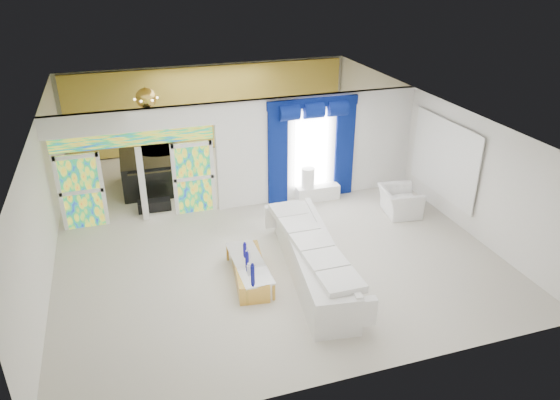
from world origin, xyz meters
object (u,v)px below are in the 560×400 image
object	(u,v)px
white_sofa	(312,260)
coffee_table	(249,271)
console_table	(317,192)
armchair	(400,201)
grand_piano	(148,172)

from	to	relation	value
white_sofa	coffee_table	distance (m)	1.40
white_sofa	console_table	size ratio (longest dim) A/B	3.40
console_table	armchair	world-z (taller)	armchair
armchair	console_table	bearing A→B (deg)	58.59
white_sofa	coffee_table	size ratio (longest dim) A/B	2.26
armchair	coffee_table	bearing A→B (deg)	119.86
console_table	coffee_table	bearing A→B (deg)	-131.11
coffee_table	grand_piano	size ratio (longest dim) A/B	0.95
console_table	armchair	xyz separation A→B (m)	(1.80, -1.52, 0.15)
white_sofa	coffee_table	xyz separation A→B (m)	(-1.35, 0.30, -0.20)
coffee_table	console_table	xyz separation A→B (m)	(2.91, 3.33, -0.00)
white_sofa	console_table	distance (m)	3.96
console_table	grand_piano	xyz separation A→B (m)	(-4.55, 2.32, 0.29)
armchair	white_sofa	bearing A→B (deg)	130.98
white_sofa	armchair	distance (m)	3.97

